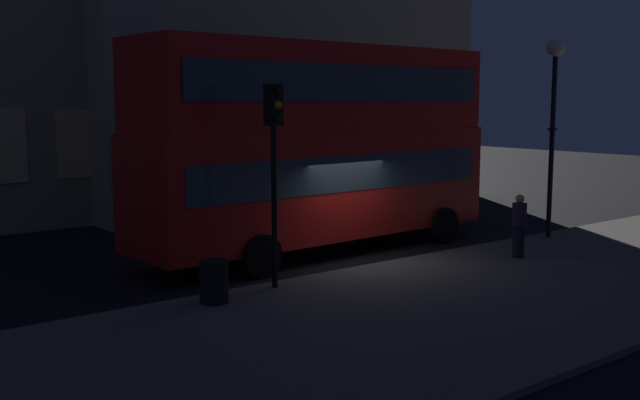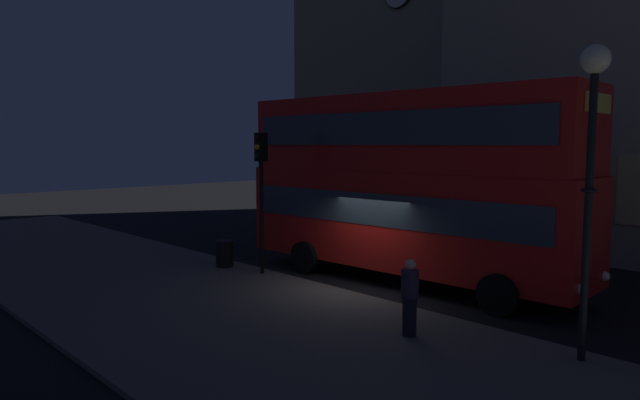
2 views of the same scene
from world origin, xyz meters
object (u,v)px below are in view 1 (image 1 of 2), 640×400
(traffic_light_far_side, at_px, (461,138))
(litter_bin, at_px, (214,281))
(street_lamp, at_px, (554,92))
(double_decker_bus, at_px, (319,139))
(pedestrian, at_px, (519,225))
(traffic_light_near_kerb, at_px, (274,143))

(traffic_light_far_side, relative_size, litter_bin, 4.44)
(traffic_light_far_side, distance_m, street_lamp, 6.27)
(double_decker_bus, distance_m, litter_bin, 6.28)
(double_decker_bus, relative_size, pedestrian, 6.67)
(traffic_light_near_kerb, distance_m, street_lamp, 9.56)
(traffic_light_near_kerb, bearing_deg, litter_bin, -175.50)
(pedestrian, height_order, litter_bin, pedestrian)
(traffic_light_far_side, height_order, street_lamp, street_lamp)
(pedestrian, bearing_deg, double_decker_bus, -26.57)
(traffic_light_near_kerb, bearing_deg, traffic_light_far_side, 20.44)
(double_decker_bus, distance_m, traffic_light_near_kerb, 4.30)
(traffic_light_near_kerb, relative_size, street_lamp, 0.75)
(street_lamp, height_order, litter_bin, street_lamp)
(pedestrian, bearing_deg, litter_bin, 17.60)
(double_decker_bus, height_order, traffic_light_near_kerb, double_decker_bus)
(pedestrian, distance_m, litter_bin, 8.21)
(pedestrian, bearing_deg, street_lamp, -133.22)
(double_decker_bus, xyz_separation_m, street_lamp, (6.18, -2.81, 1.23))
(pedestrian, xyz_separation_m, litter_bin, (-8.14, 1.03, -0.39))
(double_decker_bus, bearing_deg, street_lamp, -27.28)
(traffic_light_near_kerb, relative_size, traffic_light_far_side, 1.14)
(traffic_light_far_side, bearing_deg, pedestrian, 44.76)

